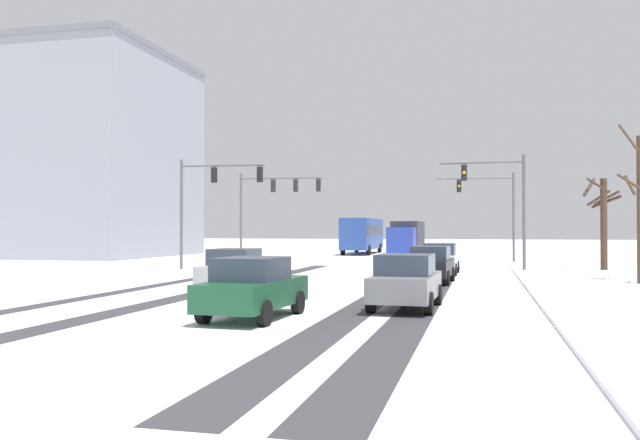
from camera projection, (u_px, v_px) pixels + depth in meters
wheel_track_left_lane at (219, 289)px, 26.04m from camera, size 1.02×34.55×0.01m
wheel_track_right_lane at (147, 287)px, 26.79m from camera, size 0.83×34.55×0.01m
wheel_track_center at (431, 294)px, 24.08m from camera, size 1.11×34.55×0.01m
wheel_track_oncoming at (385, 293)px, 24.48m from camera, size 1.10×34.55×0.01m
sidewalk_kerb_right at (600, 301)px, 21.25m from camera, size 4.00×34.55×0.12m
traffic_signal_far_right at (492, 201)px, 48.38m from camera, size 5.65×0.64×6.50m
traffic_signal_near_left at (210, 191)px, 38.93m from camera, size 5.12×0.72×6.50m
traffic_signal_near_right at (501, 194)px, 36.78m from camera, size 4.71×0.38×6.50m
traffic_signal_far_left at (273, 196)px, 48.51m from camera, size 6.21×0.77×6.50m
car_white_lead at (440, 259)px, 34.73m from camera, size 1.88×4.13×1.62m
car_black_second at (431, 264)px, 28.98m from camera, size 1.97×4.17×1.62m
car_silver_third at (236, 270)px, 25.13m from camera, size 1.85×4.11×1.62m
car_grey_fourth at (406, 281)px, 19.50m from camera, size 1.94×4.15×1.62m
car_dark_green_fifth at (253, 288)px, 17.40m from camera, size 2.01×4.19×1.62m
bus_oncoming at (363, 233)px, 63.76m from camera, size 2.75×11.02×3.38m
box_truck_delivery at (406, 238)px, 54.78m from camera, size 2.47×7.46×3.02m
bare_tree_sidewalk_mid at (640, 204)px, 28.63m from camera, size 1.61×1.43×7.00m
bare_tree_sidewalk_far at (603, 217)px, 38.36m from camera, size 2.32×2.17×5.42m
office_building_far_left_block at (23, 158)px, 60.10m from camera, size 28.45×16.99×17.77m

